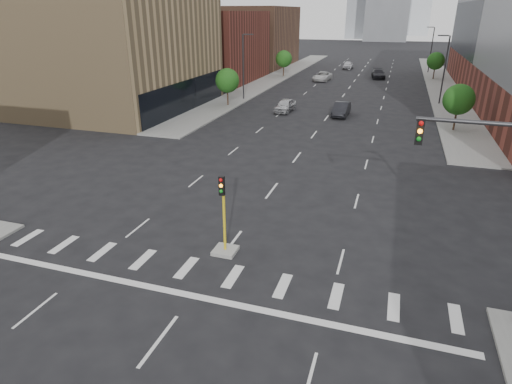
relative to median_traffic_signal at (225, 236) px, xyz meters
The scene contains 19 objects.
ground 9.02m from the median_traffic_signal, 90.00° to the right, with size 400.00×400.00×0.00m, color black.
sidewalk_left_far 66.75m from the median_traffic_signal, 102.99° to the left, with size 5.00×92.00×0.15m, color gray.
sidewalk_right_far 66.75m from the median_traffic_signal, 77.01° to the left, with size 5.00×92.00×0.15m, color gray.
building_left_mid 41.90m from the median_traffic_signal, 131.55° to the left, with size 20.00×24.00×14.00m, color #9F835A.
building_left_far_a 63.52m from the median_traffic_signal, 115.74° to the left, with size 20.00×22.00×12.00m, color brown.
building_left_far_b 87.64m from the median_traffic_signal, 108.32° to the left, with size 20.00×24.00×13.00m, color brown.
median_traffic_signal is the anchor object (origin of this frame).
streetlight_right_a 48.12m from the median_traffic_signal, 73.76° to the left, with size 1.60×0.22×9.07m.
streetlight_right_b 82.23m from the median_traffic_signal, 80.60° to the left, with size 1.60×0.22×9.07m.
streetlight_left 43.36m from the median_traffic_signal, 108.10° to the left, with size 1.60×0.22×9.07m.
tree_left_near 38.73m from the median_traffic_signal, 111.23° to the left, with size 3.20×3.20×4.85m.
tree_left_far 67.54m from the median_traffic_signal, 101.97° to the left, with size 3.20×3.20×4.85m.
tree_right_near 34.13m from the median_traffic_signal, 65.72° to the left, with size 3.20×3.20×4.85m.
tree_right_far 72.44m from the median_traffic_signal, 78.85° to the left, with size 3.20×3.20×4.85m.
car_near_left 35.37m from the median_traffic_signal, 99.25° to the left, with size 1.90×4.73×1.61m, color #B1B2B6.
car_mid_right 34.72m from the median_traffic_signal, 87.52° to the left, with size 1.74×4.99×1.64m, color black.
car_far_left 63.36m from the median_traffic_signal, 95.23° to the left, with size 2.63×5.71×1.59m, color silver.
car_deep_right 69.60m from the median_traffic_signal, 86.72° to the left, with size 2.34×5.76×1.67m, color black.
car_distant 82.61m from the median_traffic_signal, 92.31° to the left, with size 1.99×4.96×1.69m, color silver.
Camera 1 is at (7.68, -9.32, 11.86)m, focal length 30.00 mm.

